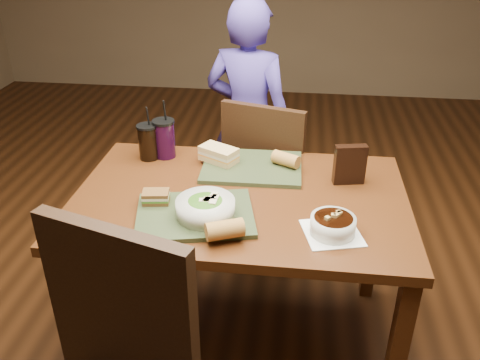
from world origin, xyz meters
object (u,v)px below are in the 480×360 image
Objects in this scene: soup_bowl at (333,225)px; sandwich_near at (156,197)px; cup_cola at (148,142)px; cup_berry at (164,138)px; tray_far at (252,167)px; chip_bag at (350,165)px; diner at (248,122)px; baguette_far at (286,159)px; tray_near at (195,215)px; baguette_near at (225,230)px; chair_far at (263,177)px; sandwich_far at (219,154)px; salad_bowl at (205,207)px; dining_table at (240,215)px.

sandwich_near is at bearing 171.17° from soup_bowl.
cup_cola is 0.92× the size of cup_berry.
chip_bag is (0.40, -0.07, 0.07)m from tray_far.
diner is 5.87× the size of soup_bowl.
baguette_far is at bearing 149.73° from chip_bag.
diner reaches higher than soup_bowl.
baguette_far is (-0.18, 0.47, 0.01)m from soup_bowl.
tray_near is 0.20m from baguette_near.
chair_far is at bearing 123.25° from diner.
sandwich_far is at bearing 100.27° from diner.
salad_bowl is at bearing -100.90° from chair_far.
soup_bowl is (0.35, -0.22, 0.13)m from dining_table.
diner is at bearing 92.63° from baguette_near.
tray_near is 1.71× the size of cup_cola.
tray_near is at bearing -126.23° from baguette_far.
soup_bowl is (0.32, -0.45, 0.03)m from tray_far.
cup_berry is (-0.38, 0.31, 0.18)m from dining_table.
salad_bowl is at bearing -158.21° from chip_bag.
soup_bowl is 0.37m from baguette_near.
tray_near is 0.52m from baguette_far.
chip_bag is (0.38, -0.42, 0.31)m from chair_far.
sandwich_near is at bearing -142.04° from baguette_far.
salad_bowl is at bearing -60.87° from cup_berry.
sandwich_near is (-0.16, 0.06, 0.03)m from tray_near.
baguette_near reaches higher than baguette_far.
baguette_near is (0.11, -0.57, -0.00)m from sandwich_far.
sandwich_near is at bearing -170.51° from chip_bag.
chip_bag is (0.53, 0.34, 0.03)m from salad_bowl.
cup_berry is (-0.23, 0.48, 0.08)m from tray_near.
salad_bowl is 1.15× the size of sandwich_far.
chair_far is 0.90m from soup_bowl.
baguette_far is at bearing 37.96° from sandwich_near.
sandwich_far is at bearing -117.73° from chair_far.
soup_bowl reaches higher than sandwich_near.
salad_bowl is at bearing -106.64° from tray_far.
salad_bowl is (-0.15, -0.77, 0.28)m from chair_far.
tray_far is at bearing -5.93° from cup_cola.
tray_near is 2.54× the size of chip_bag.
sandwich_near is (-0.33, -0.35, 0.03)m from tray_far.
baguette_far is (0.12, -0.33, 0.27)m from chair_far.
cup_berry is at bearing 169.04° from tray_far.
chip_bag is at bearing -8.00° from cup_cola.
diner is at bearing 94.26° from dining_table.
soup_bowl is at bearing -112.85° from chip_bag.
dining_table is 7.87× the size of chip_bag.
tray_near is (-0.07, -1.11, 0.08)m from diner.
cup_cola is at bearing 175.57° from sandwich_far.
cup_berry reaches higher than baguette_near.
baguette_near is (-0.04, -0.55, 0.04)m from tray_far.
baguette_near is 0.64m from chip_bag.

